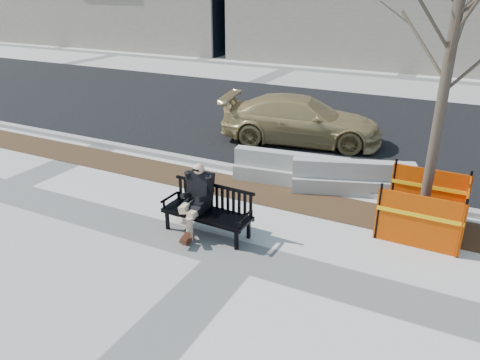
# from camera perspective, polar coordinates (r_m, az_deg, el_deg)

# --- Properties ---
(ground) EXTENTS (120.00, 120.00, 0.00)m
(ground) POSITION_cam_1_polar(r_m,az_deg,el_deg) (8.33, -0.34, -9.21)
(ground) COLOR beige
(ground) RESTS_ON ground
(mulch_strip) EXTENTS (40.00, 1.20, 0.02)m
(mulch_strip) POSITION_cam_1_polar(r_m,az_deg,el_deg) (10.42, 6.21, -2.29)
(mulch_strip) COLOR #47301C
(mulch_strip) RESTS_ON ground
(asphalt_street) EXTENTS (60.00, 10.40, 0.01)m
(asphalt_street) POSITION_cam_1_polar(r_m,az_deg,el_deg) (16.02, 14.29, 6.29)
(asphalt_street) COLOR black
(asphalt_street) RESTS_ON ground
(curb) EXTENTS (60.00, 0.25, 0.12)m
(curb) POSITION_cam_1_polar(r_m,az_deg,el_deg) (11.22, 7.98, -0.17)
(curb) COLOR #9E9B93
(curb) RESTS_ON ground
(bench) EXTENTS (1.81, 0.71, 0.95)m
(bench) POSITION_cam_1_polar(r_m,az_deg,el_deg) (9.01, -4.02, -6.57)
(bench) COLOR black
(bench) RESTS_ON ground
(seated_man) EXTENTS (0.62, 0.99, 1.35)m
(seated_man) POSITION_cam_1_polar(r_m,az_deg,el_deg) (9.16, -5.15, -6.06)
(seated_man) COLOR black
(seated_man) RESTS_ON ground
(tree_fence) EXTENTS (2.28, 2.28, 5.63)m
(tree_fence) POSITION_cam_1_polar(r_m,az_deg,el_deg) (9.75, 21.24, -5.79)
(tree_fence) COLOR #FF5500
(tree_fence) RESTS_ON ground
(sedan) EXTENTS (5.03, 2.84, 1.38)m
(sedan) POSITION_cam_1_polar(r_m,az_deg,el_deg) (14.21, 7.40, 4.68)
(sedan) COLOR tan
(sedan) RESTS_ON ground
(jersey_barrier_left) EXTENTS (2.79, 0.87, 0.79)m
(jersey_barrier_left) POSITION_cam_1_polar(r_m,az_deg,el_deg) (11.21, 6.15, -0.41)
(jersey_barrier_left) COLOR #A2A098
(jersey_barrier_left) RESTS_ON ground
(jersey_barrier_right) EXTENTS (2.75, 1.41, 0.78)m
(jersey_barrier_right) POSITION_cam_1_polar(r_m,az_deg,el_deg) (10.98, 13.50, -1.47)
(jersey_barrier_right) COLOR #A4A199
(jersey_barrier_right) RESTS_ON ground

